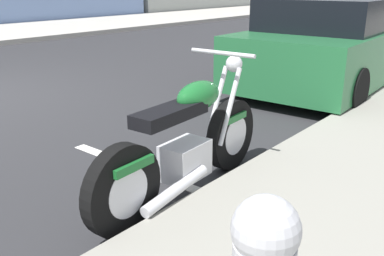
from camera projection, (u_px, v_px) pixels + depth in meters
name	position (u px, v px, depth m)	size (l,w,h in m)	color
sidewalk_far_curb	(155.00, 19.00, 19.72)	(120.00, 5.00, 0.14)	#ADA89E
parking_stall_stripe	(152.00, 173.00, 3.96)	(0.12, 2.20, 0.01)	silver
parked_motorcycle	(187.00, 145.00, 3.44)	(2.07, 0.62, 1.13)	black
parked_car_at_intersection	(331.00, 45.00, 7.10)	(4.25, 2.05, 1.44)	#236638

